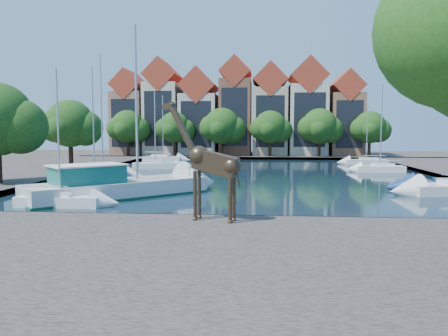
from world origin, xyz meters
name	(u,v)px	position (x,y,z in m)	size (l,w,h in m)	color
ground	(252,225)	(0.00, 0.00, 0.00)	(160.00, 160.00, 0.00)	#38332B
water_basin	(256,175)	(0.00, 24.00, 0.04)	(38.00, 50.00, 0.08)	black
near_quay	(248,261)	(0.00, -7.00, 0.25)	(50.00, 14.00, 0.50)	#4F4844
far_quay	(258,156)	(0.00, 56.00, 0.25)	(60.00, 16.00, 0.50)	#4F4844
left_quay	(29,171)	(-25.00, 24.00, 0.25)	(14.00, 52.00, 0.50)	#4F4844
townhouse_west_end	(131,116)	(-23.00, 55.99, 7.36)	(5.44, 9.18, 14.93)	#976752
townhouse_west_mid	(164,111)	(-17.00, 55.99, 8.23)	(5.94, 9.18, 16.79)	beige
townhouse_west_inner	(200,116)	(-10.50, 55.99, 7.35)	(6.43, 9.18, 15.15)	beige
townhouse_center	(236,110)	(-4.00, 55.99, 8.36)	(5.44, 9.18, 16.93)	brown
townhouse_east_inner	(270,113)	(2.00, 55.99, 7.73)	(5.94, 9.18, 15.79)	tan
townhouse_east_mid	(307,111)	(8.50, 55.99, 8.10)	(6.43, 9.18, 16.65)	beige
townhouse_east_end	(345,117)	(15.00, 55.99, 7.11)	(5.44, 9.18, 14.43)	#885D41
far_tree_far_west	(128,128)	(-21.90, 50.49, 5.18)	(7.28, 5.60, 7.68)	#332114
far_tree_west	(175,128)	(-13.91, 50.49, 5.08)	(6.76, 5.20, 7.36)	#332114
far_tree_mid_west	(223,127)	(-5.89, 50.49, 5.29)	(7.80, 6.00, 8.00)	#332114
far_tree_mid_east	(271,128)	(2.10, 50.49, 5.13)	(7.02, 5.40, 7.52)	#332114
far_tree_east	(320,127)	(10.11, 50.49, 5.24)	(7.54, 5.80, 7.84)	#332114
far_tree_far_east	(370,128)	(18.09, 50.49, 5.08)	(6.76, 5.20, 7.36)	#332114
side_tree_left_far	(71,125)	(-21.90, 27.99, 5.38)	(7.28, 5.60, 7.88)	#332114
giraffe_statue	(209,162)	(-2.01, -1.41, 3.29)	(3.92, 1.53, 5.69)	#382B1C
motorsailer	(113,184)	(-9.91, 7.70, 1.01)	(11.81, 11.45, 12.17)	silver
sailboat_left_a	(60,198)	(-12.00, 4.00, 0.59)	(5.21, 1.92, 8.43)	white
sailboat_left_b	(95,175)	(-15.00, 17.37, 0.60)	(6.93, 3.87, 10.52)	navy
sailboat_left_c	(103,172)	(-15.00, 19.54, 0.68)	(6.41, 3.23, 11.99)	silver
sailboat_left_d	(155,164)	(-12.38, 30.33, 0.65)	(5.79, 2.94, 9.38)	white
sailboat_left_e	(163,158)	(-14.26, 42.95, 0.66)	(6.30, 3.09, 9.91)	silver
sailboat_right_c	(380,167)	(13.89, 28.38, 0.64)	(5.27, 1.91, 9.84)	white
sailboat_right_d	(366,161)	(15.00, 39.56, 0.58)	(5.62, 1.98, 8.30)	silver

